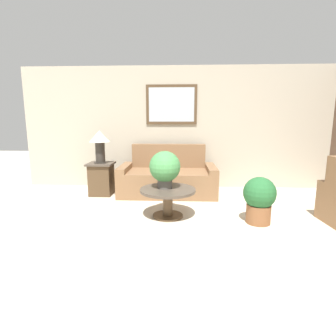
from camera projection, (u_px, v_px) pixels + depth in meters
The scene contains 8 objects.
ground_plane at pixel (218, 269), 2.61m from camera, with size 20.00×20.00×0.00m, color beige.
wall_back at pixel (198, 128), 5.67m from camera, with size 7.63×0.09×2.60m.
couch_main at pixel (168, 179), 5.29m from camera, with size 1.90×0.97×0.98m.
coffee_table at pixel (168, 196), 3.99m from camera, with size 0.85×0.85×0.44m.
side_table at pixel (101, 178), 5.21m from camera, with size 0.50×0.50×0.64m.
table_lamp at pixel (100, 141), 5.08m from camera, with size 0.40×0.40×0.63m.
potted_plant_on_table at pixel (165, 168), 3.97m from camera, with size 0.47×0.47×0.57m.
potted_plant_floor at pixel (259, 198), 3.74m from camera, with size 0.46×0.46×0.68m.
Camera 1 is at (-0.39, -2.41, 1.46)m, focal length 28.00 mm.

